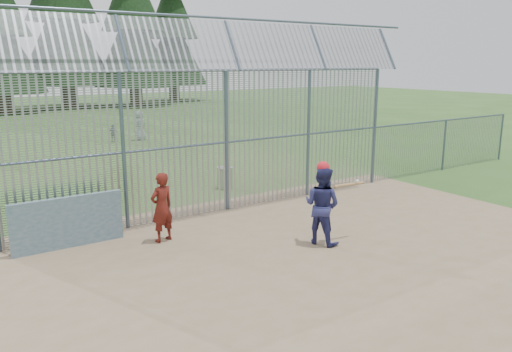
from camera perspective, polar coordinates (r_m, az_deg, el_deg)
ground at (r=11.91m, az=5.41°, el=-7.90°), size 120.00×120.00×0.00m
dirt_infield at (r=11.55m, az=7.00°, el=-8.56°), size 14.00×10.00×0.02m
dugout_wall at (r=12.29m, az=-20.67°, el=-4.97°), size 2.50×0.12×1.20m
batter at (r=11.78m, az=7.55°, el=-3.35°), size 0.96×1.08×1.85m
onlooker at (r=12.04m, az=-10.72°, el=-3.53°), size 0.69×0.54×1.68m
bg_kid_standing at (r=28.35m, az=-13.09°, el=5.64°), size 0.95×0.82×1.63m
bg_kid_seated at (r=28.10m, az=-15.99°, el=4.72°), size 0.58×0.53×0.96m
batting_gear at (r=11.63m, az=8.17°, el=0.63°), size 1.27×0.39×0.66m
trash_can at (r=17.02m, az=-3.58°, el=-0.18°), size 0.56×0.56×0.82m
backstop_fence at (r=15.07m, az=2.70°, el=5.79°), size 20.09×0.81×5.30m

